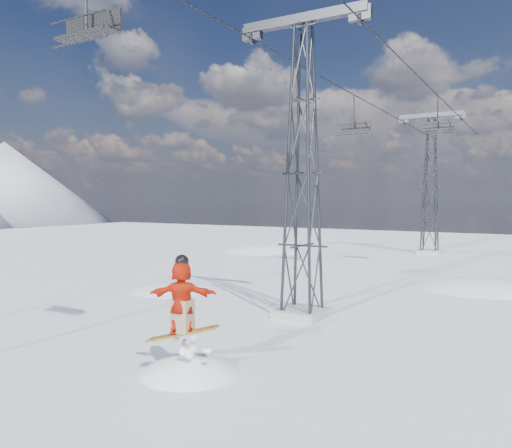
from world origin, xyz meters
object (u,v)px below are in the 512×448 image
object	(u,v)px
lift_tower_near	(303,174)
lift_chair_near	(88,27)
lift_tower_far	(430,187)
snowboarder_jump	(190,433)

from	to	relation	value
lift_tower_near	lift_chair_near	bearing A→B (deg)	-104.89
lift_tower_far	lift_tower_near	bearing A→B (deg)	-90.00
lift_tower_near	lift_chair_near	xyz separation A→B (m)	(-2.20, -8.27, 3.43)
lift_tower_near	lift_tower_far	world-z (taller)	same
lift_tower_near	lift_tower_far	size ratio (longest dim) A/B	1.00
lift_tower_far	lift_chair_near	xyz separation A→B (m)	(-2.20, -33.27, 3.43)
snowboarder_jump	lift_chair_near	size ratio (longest dim) A/B	2.91
lift_tower_near	lift_chair_near	world-z (taller)	lift_tower_near
lift_tower_far	snowboarder_jump	world-z (taller)	lift_tower_far
lift_chair_near	snowboarder_jump	bearing A→B (deg)	27.54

